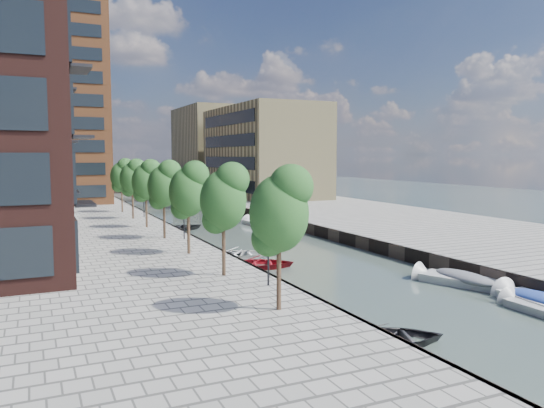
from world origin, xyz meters
TOP-DOWN VIEW (x-y plane):
  - water at (0.00, 40.00)m, footprint 300.00×300.00m
  - quay_right at (16.00, 40.00)m, footprint 20.00×140.00m
  - quay_wall_left at (-6.10, 40.00)m, footprint 0.25×140.00m
  - quay_wall_right at (6.10, 40.00)m, footprint 0.25×140.00m
  - far_closure at (0.00, 100.00)m, footprint 80.00×40.00m
  - tower at (-17.00, 65.00)m, footprint 18.00×18.00m
  - tan_block_near at (16.00, 62.00)m, footprint 12.00×25.00m
  - tan_block_far at (16.00, 88.00)m, footprint 12.00×20.00m
  - bridge at (0.00, 72.00)m, footprint 13.00×6.00m
  - tree_0 at (-8.50, 4.00)m, footprint 2.50×2.50m
  - tree_1 at (-8.50, 11.00)m, footprint 2.50×2.50m
  - tree_2 at (-8.50, 18.00)m, footprint 2.50×2.50m
  - tree_3 at (-8.50, 25.00)m, footprint 2.50×2.50m
  - tree_4 at (-8.50, 32.00)m, footprint 2.50×2.50m
  - tree_5 at (-8.50, 39.00)m, footprint 2.50×2.50m
  - tree_6 at (-8.50, 46.00)m, footprint 2.50×2.50m
  - lamp_0 at (-7.20, 8.00)m, footprint 0.24×0.24m
  - lamp_1 at (-7.20, 24.00)m, footprint 0.24×0.24m
  - lamp_2 at (-7.20, 40.00)m, footprint 0.24×0.24m
  - sloop_0 at (-4.98, 1.00)m, footprint 5.20×4.45m
  - sloop_1 at (-5.11, 20.62)m, footprint 4.93×4.31m
  - sloop_2 at (-4.18, 16.29)m, footprint 5.57×4.78m
  - sloop_3 at (-4.30, 19.75)m, footprint 5.50×4.34m
  - sloop_4 at (-4.57, 35.63)m, footprint 5.60×4.50m
  - motorboat_0 at (4.91, 2.29)m, footprint 2.26×5.29m
  - motorboat_1 at (4.53, 7.42)m, footprint 3.84×5.63m
  - motorboat_2 at (4.04, 1.53)m, footprint 1.59×4.47m
  - motorboat_3 at (4.10, 36.01)m, footprint 2.38×5.24m
  - motorboat_4 at (4.94, 35.91)m, footprint 3.37×5.25m
  - car at (10.27, 67.11)m, footprint 2.00×3.88m

SIDE VIEW (x-z plane):
  - water at x=0.00m, z-range 0.00..0.00m
  - sloop_0 at x=-4.98m, z-range -0.45..0.45m
  - sloop_1 at x=-5.11m, z-range -0.43..0.43m
  - sloop_2 at x=-4.18m, z-range -0.49..0.49m
  - sloop_3 at x=-4.30m, z-range -0.51..0.51m
  - sloop_4 at x=-4.57m, z-range -0.52..0.52m
  - motorboat_2 at x=4.04m, z-range -0.66..0.83m
  - motorboat_4 at x=4.94m, z-range -0.63..1.03m
  - motorboat_3 at x=4.10m, z-range -0.64..1.05m
  - motorboat_0 at x=4.91m, z-range -0.65..1.06m
  - motorboat_1 at x=4.53m, z-range -0.67..1.11m
  - quay_right at x=16.00m, z-range 0.00..1.00m
  - quay_wall_left at x=-6.10m, z-range 0.00..1.00m
  - quay_wall_right at x=6.10m, z-range 0.00..1.00m
  - far_closure at x=0.00m, z-range 0.00..1.00m
  - bridge at x=0.00m, z-range 0.74..2.04m
  - car at x=10.27m, z-range 1.00..2.26m
  - lamp_0 at x=-7.20m, z-range 1.45..5.57m
  - lamp_1 at x=-7.20m, z-range 1.45..5.57m
  - lamp_2 at x=-7.20m, z-range 1.45..5.57m
  - tree_0 at x=-8.50m, z-range 2.33..8.28m
  - tree_1 at x=-8.50m, z-range 2.33..8.28m
  - tree_2 at x=-8.50m, z-range 2.33..8.28m
  - tree_3 at x=-8.50m, z-range 2.33..8.28m
  - tree_4 at x=-8.50m, z-range 2.33..8.28m
  - tree_5 at x=-8.50m, z-range 2.33..8.28m
  - tree_6 at x=-8.50m, z-range 2.33..8.28m
  - tan_block_near at x=16.00m, z-range 1.00..15.00m
  - tan_block_far at x=16.00m, z-range 1.00..17.00m
  - tower at x=-17.00m, z-range 1.00..31.00m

